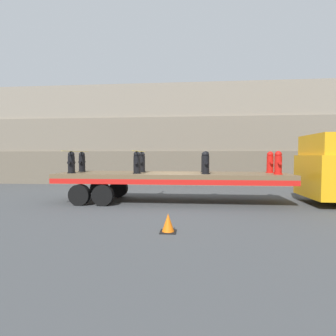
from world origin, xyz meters
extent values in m
plane|color=#3F4244|center=(0.00, 0.00, 0.00)|extent=(120.00, 120.00, 0.00)
cube|color=#665B4C|center=(0.00, 7.68, 1.14)|extent=(60.00, 3.00, 2.28)
cube|color=#756B5B|center=(0.00, 7.83, 3.41)|extent=(60.00, 3.00, 2.28)
cube|color=gray|center=(0.00, 7.98, 5.69)|extent=(60.00, 3.00, 2.28)
cube|color=orange|center=(6.46, 0.00, 2.40)|extent=(1.77, 2.37, 0.83)
cylinder|color=black|center=(7.15, 1.22, 0.54)|extent=(1.08, 0.28, 1.08)
cube|color=brown|center=(0.00, 0.00, 1.15)|extent=(9.56, 2.40, 0.18)
cube|color=red|center=(0.00, -1.16, 0.96)|extent=(9.56, 0.08, 0.20)
cube|color=red|center=(0.00, 1.16, 0.96)|extent=(9.56, 0.08, 0.20)
cylinder|color=black|center=(-2.63, -1.10, 0.42)|extent=(0.83, 0.30, 0.83)
cylinder|color=black|center=(-2.63, 1.10, 0.42)|extent=(0.83, 0.30, 0.83)
cylinder|color=black|center=(-3.58, -1.10, 0.42)|extent=(0.83, 0.30, 0.83)
cylinder|color=black|center=(-3.58, 1.10, 0.42)|extent=(0.83, 0.30, 0.83)
cylinder|color=black|center=(-4.18, -0.53, 1.26)|extent=(0.35, 0.35, 0.03)
cylinder|color=black|center=(-4.18, -0.53, 1.60)|extent=(0.28, 0.28, 0.72)
sphere|color=black|center=(-4.18, -0.53, 2.02)|extent=(0.27, 0.27, 0.27)
cylinder|color=black|center=(-4.18, -0.73, 1.69)|extent=(0.13, 0.12, 0.13)
cylinder|color=black|center=(-4.18, -0.33, 1.69)|extent=(0.13, 0.12, 0.13)
cylinder|color=black|center=(-4.18, 0.53, 1.26)|extent=(0.35, 0.35, 0.03)
cylinder|color=black|center=(-4.18, 0.53, 1.60)|extent=(0.28, 0.28, 0.72)
sphere|color=black|center=(-4.18, 0.53, 2.02)|extent=(0.27, 0.27, 0.27)
cylinder|color=black|center=(-4.18, 0.33, 1.69)|extent=(0.13, 0.12, 0.13)
cylinder|color=black|center=(-4.18, 0.73, 1.69)|extent=(0.13, 0.12, 0.13)
cylinder|color=black|center=(-1.39, -0.53, 1.26)|extent=(0.35, 0.35, 0.03)
cylinder|color=black|center=(-1.39, -0.53, 1.60)|extent=(0.28, 0.28, 0.72)
sphere|color=black|center=(-1.39, -0.53, 2.02)|extent=(0.27, 0.27, 0.27)
cylinder|color=black|center=(-1.39, -0.73, 1.69)|extent=(0.13, 0.12, 0.13)
cylinder|color=black|center=(-1.39, -0.33, 1.69)|extent=(0.13, 0.12, 0.13)
cylinder|color=black|center=(-1.39, 0.53, 1.26)|extent=(0.35, 0.35, 0.03)
cylinder|color=black|center=(-1.39, 0.53, 1.60)|extent=(0.28, 0.28, 0.72)
sphere|color=black|center=(-1.39, 0.53, 2.02)|extent=(0.27, 0.27, 0.27)
cylinder|color=black|center=(-1.39, 0.33, 1.69)|extent=(0.13, 0.12, 0.13)
cylinder|color=black|center=(-1.39, 0.73, 1.69)|extent=(0.13, 0.12, 0.13)
cylinder|color=black|center=(1.39, -0.53, 1.26)|extent=(0.35, 0.35, 0.03)
cylinder|color=black|center=(1.39, -0.53, 1.60)|extent=(0.28, 0.28, 0.72)
sphere|color=black|center=(1.39, -0.53, 2.02)|extent=(0.27, 0.27, 0.27)
cylinder|color=black|center=(1.39, -0.73, 1.69)|extent=(0.13, 0.12, 0.13)
cylinder|color=black|center=(1.39, -0.33, 1.69)|extent=(0.13, 0.12, 0.13)
cylinder|color=black|center=(1.39, 0.53, 1.26)|extent=(0.35, 0.35, 0.03)
cylinder|color=black|center=(1.39, 0.53, 1.60)|extent=(0.28, 0.28, 0.72)
sphere|color=black|center=(1.39, 0.53, 2.02)|extent=(0.27, 0.27, 0.27)
cylinder|color=black|center=(1.39, 0.33, 1.69)|extent=(0.13, 0.12, 0.13)
cylinder|color=black|center=(1.39, 0.73, 1.69)|extent=(0.13, 0.12, 0.13)
cylinder|color=red|center=(4.18, -0.53, 1.26)|extent=(0.35, 0.35, 0.03)
cylinder|color=red|center=(4.18, -0.53, 1.60)|extent=(0.28, 0.28, 0.72)
sphere|color=red|center=(4.18, -0.53, 2.02)|extent=(0.27, 0.27, 0.27)
cylinder|color=red|center=(4.18, -0.73, 1.69)|extent=(0.13, 0.12, 0.13)
cylinder|color=red|center=(4.18, -0.33, 1.69)|extent=(0.13, 0.12, 0.13)
cylinder|color=red|center=(4.18, 0.53, 1.26)|extent=(0.35, 0.35, 0.03)
cylinder|color=red|center=(4.18, 0.53, 1.60)|extent=(0.28, 0.28, 0.72)
sphere|color=red|center=(4.18, 0.53, 2.02)|extent=(0.27, 0.27, 0.27)
cylinder|color=red|center=(4.18, 0.33, 1.69)|extent=(0.13, 0.12, 0.13)
cylinder|color=red|center=(4.18, 0.73, 1.69)|extent=(0.13, 0.12, 0.13)
cube|color=yellow|center=(-4.18, 0.00, 2.16)|extent=(0.05, 2.60, 0.01)
cube|color=yellow|center=(-1.39, 0.00, 2.16)|extent=(0.05, 2.60, 0.01)
cube|color=black|center=(0.25, -4.43, 0.01)|extent=(0.41, 0.41, 0.03)
cone|color=orange|center=(0.25, -4.43, 0.26)|extent=(0.32, 0.32, 0.46)
camera|label=1|loc=(0.87, -11.04, 1.96)|focal=28.00mm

